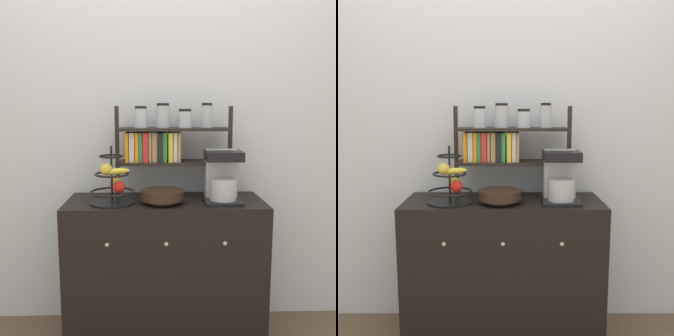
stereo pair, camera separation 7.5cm
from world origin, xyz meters
TOP-DOWN VIEW (x-y plane):
  - wall_back at (0.00, 0.51)m, footprint 7.00×0.05m
  - sideboard at (0.00, 0.23)m, footprint 1.18×0.48m
  - coffee_maker at (0.34, 0.20)m, footprint 0.22×0.25m
  - fruit_stand at (-0.30, 0.16)m, footprint 0.26×0.26m
  - wooden_bowl at (-0.02, 0.15)m, footprint 0.25×0.25m
  - shelf_hutch at (-0.00, 0.35)m, footprint 0.73×0.20m

SIDE VIEW (x-z plane):
  - sideboard at x=0.00m, z-range 0.00..0.87m
  - wooden_bowl at x=-0.02m, z-range 0.88..0.96m
  - fruit_stand at x=-0.30m, z-range 0.82..1.16m
  - coffee_maker at x=0.34m, z-range 0.87..1.18m
  - shelf_hutch at x=0.00m, z-range 0.93..1.52m
  - wall_back at x=0.00m, z-range 0.00..2.60m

